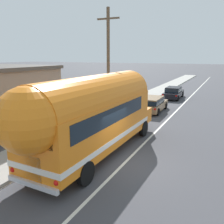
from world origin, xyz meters
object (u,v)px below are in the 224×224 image
Objects in this scene: utility_pole at (108,64)px; car_second at (173,92)px; painted_bus at (92,113)px; car_lead at (153,103)px.

utility_pole is 1.77× the size of car_second.
painted_bus is (2.57, -6.86, -2.12)m from utility_pole.
car_lead is (2.36, 4.30, -3.64)m from utility_pole.
utility_pole reaches higher than painted_bus.
car_lead and car_second have the same top height.
utility_pole is at bearing -118.82° from car_lead.
car_second is (0.01, 19.16, -1.56)m from painted_bus.
painted_bus reaches higher than car_second.
utility_pole is 1.93× the size of car_lead.
car_lead is at bearing 61.18° from utility_pole.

